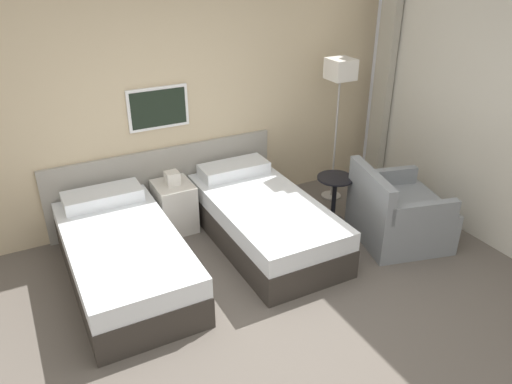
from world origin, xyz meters
TOP-DOWN VIEW (x-y plane):
  - ground_plane at (0.00, 0.00)m, footprint 16.00×16.00m
  - wall_headboard at (-0.01, 2.32)m, footprint 10.00×0.10m
  - bed_near_door at (-0.92, 1.32)m, footprint 0.95×1.90m
  - bed_near_window at (0.53, 1.32)m, footprint 0.95×1.90m
  - nightstand at (-0.19, 2.00)m, footprint 0.39×0.44m
  - floor_lamp at (1.76, 1.82)m, footprint 0.27×0.27m
  - side_table at (1.42, 1.32)m, footprint 0.40×0.40m
  - armchair at (1.79, 0.72)m, footprint 1.03×1.07m

SIDE VIEW (x-z plane):
  - ground_plane at x=0.00m, z-range 0.00..0.00m
  - bed_near_door at x=-0.92m, z-range -0.05..0.56m
  - bed_near_window at x=0.53m, z-range -0.05..0.56m
  - armchair at x=1.79m, z-range -0.13..0.67m
  - nightstand at x=-0.19m, z-range -0.06..0.62m
  - side_table at x=1.42m, z-range 0.10..0.65m
  - wall_headboard at x=-0.01m, z-range -0.05..2.65m
  - floor_lamp at x=1.76m, z-range 0.61..2.29m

